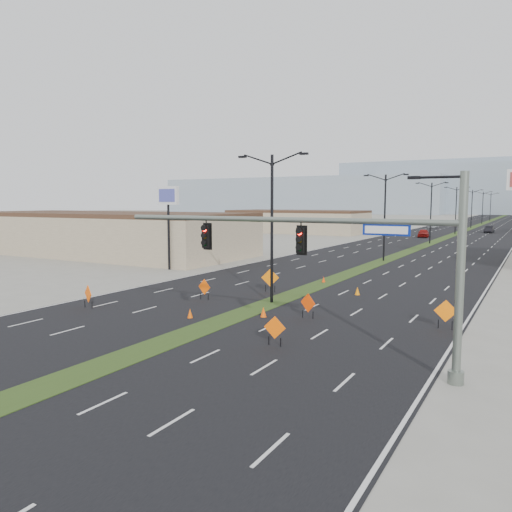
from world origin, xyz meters
The scene contains 29 objects.
ground centered at (0.00, 0.00, 0.00)m, with size 600.00×600.00×0.00m, color gray.
road_surface centered at (0.00, 100.00, 0.00)m, with size 25.00×400.00×0.02m, color black.
median_strip centered at (0.00, 100.00, 0.00)m, with size 2.00×400.00×0.04m, color #2D4418.
building_sw_near centered at (-35.00, 30.00, 2.50)m, with size 40.00×16.00×5.00m, color tan.
building_sw_far centered at (-32.00, 85.00, 2.25)m, with size 30.00×14.00×4.50m, color tan.
mesa_west centered at (-120.00, 280.00, 11.00)m, with size 180.00×50.00×22.00m, color #899BAA.
mesa_backdrop centered at (-30.00, 320.00, 16.00)m, with size 140.00×50.00×32.00m, color #899BAA.
signal_mast centered at (8.56, 2.00, 4.79)m, with size 16.30×0.60×8.00m.
streetlight_0 centered at (0.00, 12.00, 5.42)m, with size 5.15×0.24×10.02m.
streetlight_1 centered at (0.00, 40.00, 5.42)m, with size 5.15×0.24×10.02m.
streetlight_2 centered at (0.00, 68.00, 5.42)m, with size 5.15×0.24×10.02m.
streetlight_3 centered at (0.00, 96.00, 5.42)m, with size 5.15×0.24×10.02m.
streetlight_4 centered at (0.00, 124.00, 5.42)m, with size 5.15×0.24×10.02m.
streetlight_5 centered at (0.00, 152.00, 5.42)m, with size 5.15×0.24×10.02m.
streetlight_6 centered at (0.00, 180.00, 5.42)m, with size 5.15×0.24×10.02m.
car_left centered at (-3.94, 82.77, 0.80)m, with size 1.90×4.71×1.60m, color maroon.
car_mid centered at (5.95, 104.65, 0.76)m, with size 1.60×4.59×1.51m, color black.
car_far centered at (-8.68, 119.57, 0.70)m, with size 1.95×4.79×1.39m, color #A8AEB2.
construction_sign_0 centered at (-9.58, 4.63, 0.89)m, with size 1.07×0.47×1.52m.
construction_sign_1 centered at (-4.63, 10.62, 0.86)m, with size 1.10×0.21×1.48m.
construction_sign_2 centered at (-2.00, 15.54, 1.07)m, with size 1.26×0.58×1.81m.
construction_sign_3 centered at (4.00, 9.02, 0.88)m, with size 1.09×0.40×1.51m.
construction_sign_4 centered at (4.92, 3.00, 0.85)m, with size 1.09×0.18×1.46m.
construction_sign_5 centered at (11.50, 10.39, 0.95)m, with size 1.20×0.28×1.62m.
cone_0 centered at (-2.12, 5.63, 0.28)m, with size 0.34×0.34×0.57m, color #E55104.
cone_1 centered at (1.56, 8.01, 0.31)m, with size 0.38×0.38×0.63m, color #FF5205.
cone_2 centered at (4.18, 17.69, 0.31)m, with size 0.38×0.38×0.63m, color orange.
cone_3 centered at (-0.15, 21.80, 0.27)m, with size 0.32×0.32×0.53m, color #FD3C05.
pole_sign_west centered at (-16.96, 21.74, 6.83)m, with size 2.78×0.68×8.44m.
Camera 1 is at (15.66, -17.68, 6.88)m, focal length 35.00 mm.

